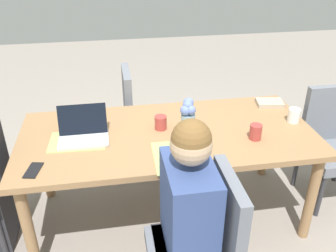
{
  "coord_description": "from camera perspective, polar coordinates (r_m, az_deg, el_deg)",
  "views": [
    {
      "loc": [
        -0.36,
        -2.13,
        1.95
      ],
      "look_at": [
        0.0,
        0.0,
        0.77
      ],
      "focal_mm": 39.22,
      "sensor_mm": 36.0,
      "label": 1
    }
  ],
  "objects": [
    {
      "name": "ground_plane",
      "position": [
        2.91,
        0.0,
        -13.42
      ],
      "size": [
        10.0,
        10.0,
        0.0
      ],
      "primitive_type": "plane",
      "color": "gray"
    },
    {
      "name": "dining_table",
      "position": [
        2.52,
        0.0,
        -2.49
      ],
      "size": [
        1.99,
        0.92,
        0.72
      ],
      "color": "#9E754C",
      "rests_on": "ground_plane"
    },
    {
      "name": "chair_near_left_near",
      "position": [
        2.02,
        5.67,
        -17.56
      ],
      "size": [
        0.44,
        0.44,
        0.9
      ],
      "color": "slate",
      "rests_on": "ground_plane"
    },
    {
      "name": "person_near_left_near",
      "position": [
        2.03,
        3.13,
        -16.13
      ],
      "size": [
        0.36,
        0.4,
        1.19
      ],
      "color": "#2D2D33",
      "rests_on": "ground_plane"
    },
    {
      "name": "chair_far_left_far",
      "position": [
        3.24,
        -4.15,
        2.0
      ],
      "size": [
        0.44,
        0.44,
        0.9
      ],
      "color": "slate",
      "rests_on": "ground_plane"
    },
    {
      "name": "chair_head_right_right_near",
      "position": [
        3.11,
        24.27,
        -1.94
      ],
      "size": [
        0.44,
        0.44,
        0.9
      ],
      "color": "slate",
      "rests_on": "ground_plane"
    },
    {
      "name": "flower_vase",
      "position": [
        2.37,
        3.12,
        1.39
      ],
      "size": [
        0.1,
        0.1,
        0.27
      ],
      "color": "#8EA8B7",
      "rests_on": "dining_table"
    },
    {
      "name": "placemat_near_left_near",
      "position": [
        2.23,
        1.11,
        -4.78
      ],
      "size": [
        0.27,
        0.37,
        0.0
      ],
      "primitive_type": "cube",
      "rotation": [
        0.0,
        0.0,
        1.55
      ],
      "color": "#9EBC66",
      "rests_on": "dining_table"
    },
    {
      "name": "placemat_head_left_left_mid",
      "position": [
        2.46,
        -13.86,
        -2.25
      ],
      "size": [
        0.37,
        0.28,
        0.0
      ],
      "primitive_type": "cube",
      "rotation": [
        0.0,
        0.0,
        -0.05
      ],
      "color": "#9EBC66",
      "rests_on": "dining_table"
    },
    {
      "name": "laptop_head_left_left_mid",
      "position": [
        2.46,
        -13.02,
        -1.04
      ],
      "size": [
        0.32,
        0.22,
        0.21
      ],
      "color": "silver",
      "rests_on": "dining_table"
    },
    {
      "name": "coffee_mug_near_left",
      "position": [
        2.46,
        13.46,
        -0.9
      ],
      "size": [
        0.08,
        0.08,
        0.1
      ],
      "primitive_type": "cylinder",
      "color": "#AD3D38",
      "rests_on": "dining_table"
    },
    {
      "name": "coffee_mug_near_right",
      "position": [
        2.75,
        18.97,
        1.57
      ],
      "size": [
        0.08,
        0.08,
        0.1
      ],
      "primitive_type": "cylinder",
      "color": "white",
      "rests_on": "dining_table"
    },
    {
      "name": "coffee_mug_centre_left",
      "position": [
        2.51,
        -1.14,
        0.54
      ],
      "size": [
        0.08,
        0.08,
        0.09
      ],
      "primitive_type": "cylinder",
      "color": "#AD3D38",
      "rests_on": "dining_table"
    },
    {
      "name": "book_red_cover",
      "position": [
        2.97,
        15.5,
        3.48
      ],
      "size": [
        0.22,
        0.17,
        0.03
      ],
      "primitive_type": "cube",
      "rotation": [
        0.0,
        0.0,
        -0.16
      ],
      "color": "#B2A38E",
      "rests_on": "dining_table"
    },
    {
      "name": "phone_black",
      "position": [
        2.25,
        -20.19,
        -6.47
      ],
      "size": [
        0.1,
        0.16,
        0.01
      ],
      "primitive_type": "cube",
      "rotation": [
        0.0,
        0.0,
        1.36
      ],
      "color": "black",
      "rests_on": "dining_table"
    }
  ]
}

